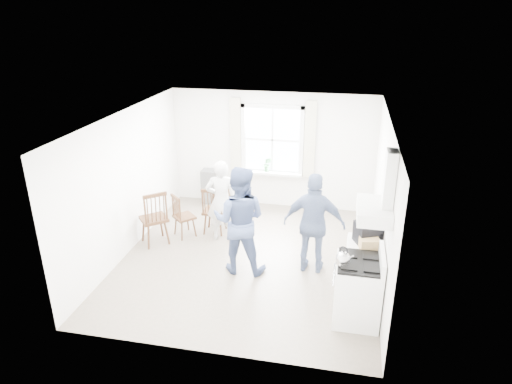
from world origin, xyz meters
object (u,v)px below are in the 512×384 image
Objects in this scene: person_mid at (239,220)px; person_right at (314,224)px; stereo_stack at (368,233)px; windsor_chair_a at (221,204)px; windsor_chair_c at (155,213)px; low_cabinet at (362,267)px; windsor_chair_b at (213,206)px; gas_stove at (358,289)px; person_left at (221,201)px.

person_mid is 1.06× the size of person_right.
stereo_stack is at bearing 171.84° from person_mid.
stereo_stack is 0.48× the size of windsor_chair_a.
low_cabinet is at bearing -11.71° from windsor_chair_c.
windsor_chair_b reaches higher than windsor_chair_a.
gas_stove is at bearing -21.74° from windsor_chair_c.
windsor_chair_c is 3.01m from person_right.
windsor_chair_c is at bearing 158.26° from gas_stove.
person_right reaches higher than windsor_chair_c.
windsor_chair_a is at bearing 139.51° from gas_stove.
windsor_chair_a is (-2.75, 1.59, 0.15)m from low_cabinet.
person_right is at bearing -5.67° from windsor_chair_c.
gas_stove is 1.01× the size of windsor_chair_c.
low_cabinet is 1.05m from person_right.
gas_stove is 3.28m from person_left.
person_mid reaches higher than gas_stove.
windsor_chair_c is (-3.84, 0.81, -0.39)m from stereo_stack.
windsor_chair_b is (-0.13, -0.14, 0.01)m from windsor_chair_a.
person_left is (1.15, 0.50, 0.14)m from windsor_chair_c.
person_left reaches higher than windsor_chair_c.
person_mid is at bearing 154.05° from gas_stove.
windsor_chair_c is at bearing 168.15° from stereo_stack.
person_left reaches higher than windsor_chair_a.
person_left is at bearing -35.19° from windsor_chair_b.
windsor_chair_b reaches higher than low_cabinet.
gas_stove is at bearing -95.68° from low_cabinet.
person_mid is at bearing -16.68° from windsor_chair_c.
windsor_chair_c is (-1.05, -0.80, 0.08)m from windsor_chair_a.
windsor_chair_b is 1.14m from windsor_chair_c.
windsor_chair_b is 1.49m from person_mid.
gas_stove is at bearing -40.49° from windsor_chair_a.
person_right is (-0.82, 0.49, 0.44)m from low_cabinet.
low_cabinet is at bearing -30.03° from windsor_chair_a.
windsor_chair_a is at bearing -26.79° from person_right.
windsor_chair_b is at bearing -22.20° from person_right.
low_cabinet is 0.48× the size of person_mid.
stereo_stack is at bearing 143.23° from person_left.
low_cabinet is at bearing 155.47° from stereo_stack.
person_mid is at bearing 172.70° from low_cabinet.
windsor_chair_a is 0.55× the size of person_right.
person_right is at bearing -29.58° from windsor_chair_a.
windsor_chair_a is 0.99× the size of windsor_chair_b.
windsor_chair_b is at bearing -55.54° from person_mid.
windsor_chair_a is 2.25m from person_right.
person_left is (-2.58, 1.99, 0.33)m from gas_stove.
person_right reaches higher than gas_stove.
stereo_stack is 0.26× the size of person_right.
windsor_chair_c is (-3.73, 1.49, 0.19)m from gas_stove.
person_left is (0.23, -0.16, 0.21)m from windsor_chair_b.
low_cabinet is 0.62m from stereo_stack.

